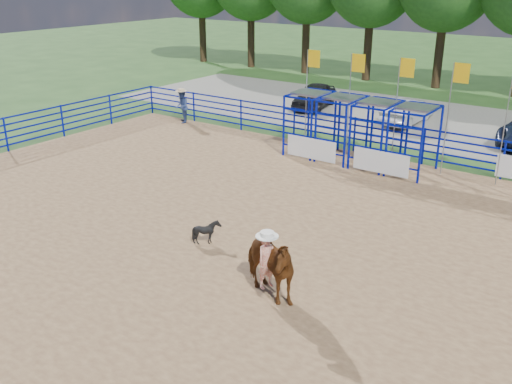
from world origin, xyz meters
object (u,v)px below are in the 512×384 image
(horse_and_rider, at_px, (267,262))
(spectator_cowboy, at_px, (182,106))
(car_a, at_px, (314,96))
(calf, at_px, (207,232))
(car_b, at_px, (407,111))

(horse_and_rider, bearing_deg, spectator_cowboy, 139.05)
(car_a, bearing_deg, calf, -80.41)
(horse_and_rider, height_order, spectator_cowboy, horse_and_rider)
(car_b, bearing_deg, spectator_cowboy, 35.19)
(car_a, relative_size, car_b, 1.01)
(calf, height_order, car_b, car_b)
(spectator_cowboy, bearing_deg, calf, -44.79)
(spectator_cowboy, height_order, car_a, spectator_cowboy)
(calf, xyz_separation_m, spectator_cowboy, (-9.86, 9.79, 0.49))
(calf, relative_size, spectator_cowboy, 0.42)
(horse_and_rider, distance_m, calf, 3.30)
(car_a, height_order, car_b, car_a)
(spectator_cowboy, xyz_separation_m, car_b, (9.29, 6.47, -0.22))
(calf, relative_size, car_a, 0.18)
(horse_and_rider, distance_m, car_b, 17.96)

